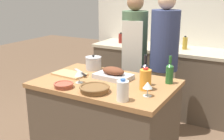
{
  "coord_description": "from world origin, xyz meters",
  "views": [
    {
      "loc": [
        1.26,
        -2.09,
        1.68
      ],
      "look_at": [
        0.0,
        0.12,
        0.94
      ],
      "focal_mm": 45.0,
      "sensor_mm": 36.0,
      "label": 1
    }
  ],
  "objects_px": {
    "roasting_pan": "(113,74)",
    "condiment_bottle_short": "(121,38)",
    "wine_bottle_green": "(145,74)",
    "milk_jug": "(123,91)",
    "mixing_bowl": "(64,85)",
    "stock_pot": "(93,63)",
    "condiment_bottle_tall": "(185,43)",
    "person_cook_guest": "(164,59)",
    "juice_jug": "(145,80)",
    "cutting_board": "(69,74)",
    "wine_glass_right": "(79,74)",
    "wine_glass_left": "(148,86)",
    "knife_chef": "(81,72)",
    "person_cook_aproned": "(134,56)",
    "wicker_basket": "(95,89)",
    "wine_bottle_dark": "(170,73)"
  },
  "relations": [
    {
      "from": "roasting_pan",
      "to": "condiment_bottle_short",
      "type": "xyz_separation_m",
      "value": [
        -0.68,
        1.43,
        0.07
      ]
    },
    {
      "from": "wine_bottle_green",
      "to": "milk_jug",
      "type": "bearing_deg",
      "value": -90.76
    },
    {
      "from": "mixing_bowl",
      "to": "wine_bottle_green",
      "type": "relative_size",
      "value": 0.63
    },
    {
      "from": "stock_pot",
      "to": "condiment_bottle_tall",
      "type": "height_order",
      "value": "condiment_bottle_tall"
    },
    {
      "from": "condiment_bottle_tall",
      "to": "person_cook_guest",
      "type": "distance_m",
      "value": 0.69
    },
    {
      "from": "wine_bottle_green",
      "to": "stock_pot",
      "type": "bearing_deg",
      "value": 163.54
    },
    {
      "from": "mixing_bowl",
      "to": "juice_jug",
      "type": "bearing_deg",
      "value": 25.68
    },
    {
      "from": "stock_pot",
      "to": "mixing_bowl",
      "type": "distance_m",
      "value": 0.61
    },
    {
      "from": "roasting_pan",
      "to": "condiment_bottle_short",
      "type": "distance_m",
      "value": 1.58
    },
    {
      "from": "stock_pot",
      "to": "condiment_bottle_tall",
      "type": "relative_size",
      "value": 0.93
    },
    {
      "from": "roasting_pan",
      "to": "cutting_board",
      "type": "height_order",
      "value": "roasting_pan"
    },
    {
      "from": "cutting_board",
      "to": "mixing_bowl",
      "type": "distance_m",
      "value": 0.36
    },
    {
      "from": "roasting_pan",
      "to": "wine_glass_right",
      "type": "distance_m",
      "value": 0.34
    },
    {
      "from": "wine_glass_left",
      "to": "wine_glass_right",
      "type": "relative_size",
      "value": 1.0
    },
    {
      "from": "knife_chef",
      "to": "person_cook_aproned",
      "type": "xyz_separation_m",
      "value": [
        0.21,
        0.79,
        0.03
      ]
    },
    {
      "from": "wine_bottle_green",
      "to": "person_cook_aproned",
      "type": "xyz_separation_m",
      "value": [
        -0.47,
        0.78,
        -0.06
      ]
    },
    {
      "from": "wine_bottle_green",
      "to": "person_cook_guest",
      "type": "height_order",
      "value": "person_cook_guest"
    },
    {
      "from": "mixing_bowl",
      "to": "condiment_bottle_tall",
      "type": "bearing_deg",
      "value": 74.46
    },
    {
      "from": "roasting_pan",
      "to": "wicker_basket",
      "type": "bearing_deg",
      "value": -83.92
    },
    {
      "from": "mixing_bowl",
      "to": "person_cook_guest",
      "type": "xyz_separation_m",
      "value": [
        0.48,
        1.18,
        0.04
      ]
    },
    {
      "from": "milk_jug",
      "to": "wine_bottle_green",
      "type": "bearing_deg",
      "value": 89.24
    },
    {
      "from": "condiment_bottle_tall",
      "to": "juice_jug",
      "type": "bearing_deg",
      "value": -86.06
    },
    {
      "from": "wine_bottle_dark",
      "to": "person_cook_guest",
      "type": "xyz_separation_m",
      "value": [
        -0.27,
        0.62,
        -0.04
      ]
    },
    {
      "from": "juice_jug",
      "to": "knife_chef",
      "type": "relative_size",
      "value": 0.79
    },
    {
      "from": "condiment_bottle_short",
      "to": "wine_glass_right",
      "type": "bearing_deg",
      "value": -74.46
    },
    {
      "from": "wine_glass_right",
      "to": "knife_chef",
      "type": "bearing_deg",
      "value": 122.76
    },
    {
      "from": "wicker_basket",
      "to": "juice_jug",
      "type": "relative_size",
      "value": 1.33
    },
    {
      "from": "wine_bottle_dark",
      "to": "mixing_bowl",
      "type": "bearing_deg",
      "value": -143.31
    },
    {
      "from": "cutting_board",
      "to": "condiment_bottle_tall",
      "type": "relative_size",
      "value": 1.89
    },
    {
      "from": "roasting_pan",
      "to": "person_cook_guest",
      "type": "xyz_separation_m",
      "value": [
        0.23,
        0.75,
        0.02
      ]
    },
    {
      "from": "wine_bottle_green",
      "to": "wine_bottle_dark",
      "type": "xyz_separation_m",
      "value": [
        0.17,
        0.16,
        -0.01
      ]
    },
    {
      "from": "wicker_basket",
      "to": "cutting_board",
      "type": "height_order",
      "value": "wicker_basket"
    },
    {
      "from": "wine_bottle_dark",
      "to": "wine_glass_left",
      "type": "xyz_separation_m",
      "value": [
        -0.05,
        -0.39,
        -0.01
      ]
    },
    {
      "from": "knife_chef",
      "to": "juice_jug",
      "type": "bearing_deg",
      "value": -6.72
    },
    {
      "from": "knife_chef",
      "to": "condiment_bottle_short",
      "type": "height_order",
      "value": "condiment_bottle_short"
    },
    {
      "from": "person_cook_aproned",
      "to": "person_cook_guest",
      "type": "relative_size",
      "value": 0.98
    },
    {
      "from": "wine_glass_left",
      "to": "condiment_bottle_short",
      "type": "relative_size",
      "value": 0.77
    },
    {
      "from": "mixing_bowl",
      "to": "person_cook_aproned",
      "type": "height_order",
      "value": "person_cook_aproned"
    },
    {
      "from": "mixing_bowl",
      "to": "person_cook_guest",
      "type": "distance_m",
      "value": 1.28
    },
    {
      "from": "stock_pot",
      "to": "person_cook_aproned",
      "type": "bearing_deg",
      "value": 71.05
    },
    {
      "from": "milk_jug",
      "to": "wine_glass_left",
      "type": "distance_m",
      "value": 0.22
    },
    {
      "from": "cutting_board",
      "to": "condiment_bottle_tall",
      "type": "bearing_deg",
      "value": 65.68
    },
    {
      "from": "wicker_basket",
      "to": "wine_bottle_dark",
      "type": "height_order",
      "value": "wine_bottle_dark"
    },
    {
      "from": "mixing_bowl",
      "to": "milk_jug",
      "type": "distance_m",
      "value": 0.58
    },
    {
      "from": "roasting_pan",
      "to": "condiment_bottle_short",
      "type": "height_order",
      "value": "condiment_bottle_short"
    },
    {
      "from": "juice_jug",
      "to": "wine_glass_right",
      "type": "distance_m",
      "value": 0.6
    },
    {
      "from": "wicker_basket",
      "to": "wine_bottle_dark",
      "type": "relative_size",
      "value": 1.0
    },
    {
      "from": "person_cook_guest",
      "to": "wine_bottle_dark",
      "type": "bearing_deg",
      "value": -74.7
    },
    {
      "from": "wicker_basket",
      "to": "person_cook_guest",
      "type": "relative_size",
      "value": 0.15
    },
    {
      "from": "stock_pot",
      "to": "milk_jug",
      "type": "bearing_deg",
      "value": -42.51
    }
  ]
}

